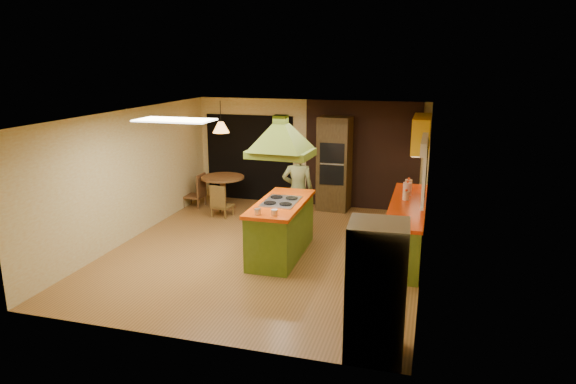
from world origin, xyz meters
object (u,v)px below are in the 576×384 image
(man, at_px, (298,190))
(refrigerator, at_px, (376,290))
(kitchen_island, at_px, (281,228))
(canister_large, at_px, (407,189))
(wall_oven, at_px, (334,164))
(dining_table, at_px, (223,186))

(man, relative_size, refrigerator, 1.05)
(kitchen_island, height_order, man, man)
(refrigerator, bearing_deg, canister_large, 85.60)
(wall_oven, xyz_separation_m, canister_large, (1.73, -1.76, -0.04))
(man, distance_m, refrigerator, 4.56)
(man, height_order, wall_oven, wall_oven)
(kitchen_island, distance_m, refrigerator, 3.39)
(man, xyz_separation_m, refrigerator, (2.02, -4.09, -0.04))
(canister_large, bearing_deg, kitchen_island, -146.92)
(refrigerator, relative_size, wall_oven, 0.76)
(dining_table, relative_size, canister_large, 4.22)
(refrigerator, height_order, canister_large, refrigerator)
(refrigerator, bearing_deg, man, 113.46)
(man, relative_size, wall_oven, 0.80)
(refrigerator, relative_size, canister_large, 6.90)
(kitchen_island, height_order, dining_table, kitchen_island)
(dining_table, distance_m, canister_large, 4.45)
(kitchen_island, relative_size, man, 1.16)
(man, xyz_separation_m, canister_large, (2.13, 0.01, 0.18))
(dining_table, bearing_deg, man, -29.22)
(man, relative_size, canister_large, 7.23)
(kitchen_island, xyz_separation_m, refrigerator, (1.97, -2.74, 0.32))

